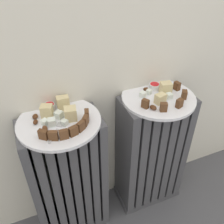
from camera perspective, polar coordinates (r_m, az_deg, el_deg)
name	(u,v)px	position (r m, az deg, el deg)	size (l,w,h in m)	color
radiator_left	(68,180)	(1.10, -9.92, -15.00)	(0.31, 0.16, 0.60)	#47474C
radiator_right	(151,153)	(1.19, 8.91, -9.35)	(0.31, 0.16, 0.60)	#47474C
plate_left	(59,122)	(0.88, -12.01, -2.20)	(0.29, 0.29, 0.01)	white
plate_right	(158,98)	(1.00, 10.56, 3.23)	(0.29, 0.29, 0.01)	white
dark_cake_slice_left_0	(43,135)	(0.80, -15.45, -5.01)	(0.03, 0.01, 0.03)	#56351E
dark_cake_slice_left_1	(53,136)	(0.79, -13.29, -5.29)	(0.03, 0.01, 0.03)	#56351E
dark_cake_slice_left_2	(64,134)	(0.79, -10.97, -5.06)	(0.03, 0.01, 0.03)	#56351E
dark_cake_slice_left_3	(73,131)	(0.80, -8.81, -4.34)	(0.03, 0.01, 0.03)	#56351E
dark_cake_slice_left_4	(81,126)	(0.81, -7.12, -3.24)	(0.03, 0.01, 0.03)	#56351E
dark_cake_slice_left_5	(86,120)	(0.83, -6.08, -1.93)	(0.03, 0.01, 0.03)	#56351E
dark_cake_slice_left_6	(87,115)	(0.86, -5.78, -0.60)	(0.03, 0.01, 0.03)	#56351E
marble_cake_slice_left_0	(63,103)	(0.91, -11.12, 2.02)	(0.04, 0.03, 0.05)	beige
marble_cake_slice_left_1	(47,111)	(0.89, -14.67, 0.22)	(0.04, 0.03, 0.04)	beige
marble_cake_slice_left_2	(71,114)	(0.86, -9.46, -0.39)	(0.04, 0.04, 0.05)	beige
turkish_delight_left_0	(59,115)	(0.88, -12.06, -0.62)	(0.02, 0.02, 0.02)	white
turkish_delight_left_1	(65,123)	(0.85, -10.79, -2.41)	(0.02, 0.02, 0.02)	white
turkish_delight_left_2	(45,122)	(0.86, -15.12, -2.29)	(0.02, 0.02, 0.02)	white
turkish_delight_left_3	(52,122)	(0.85, -13.61, -2.26)	(0.02, 0.02, 0.02)	white
medjool_date_left_0	(35,116)	(0.90, -17.17, -0.97)	(0.02, 0.02, 0.01)	#4C2814
medjool_date_left_1	(35,122)	(0.88, -17.10, -2.18)	(0.02, 0.02, 0.01)	#4C2814
medjool_date_left_2	(45,129)	(0.84, -15.09, -3.67)	(0.03, 0.02, 0.01)	#4C2814
jam_bowl_left	(50,107)	(0.92, -14.02, 1.20)	(0.04, 0.04, 0.03)	white
dark_cake_slice_right_0	(145,104)	(0.91, 7.63, 1.91)	(0.02, 0.02, 0.03)	#56351E
dark_cake_slice_right_1	(164,107)	(0.91, 11.72, 1.10)	(0.02, 0.02, 0.03)	#56351E
dark_cake_slice_right_2	(180,103)	(0.94, 15.18, 1.94)	(0.02, 0.02, 0.03)	#56351E
dark_cake_slice_right_3	(184,95)	(1.00, 16.20, 3.84)	(0.02, 0.02, 0.03)	#56351E
dark_cake_slice_right_4	(177,86)	(1.05, 14.63, 5.79)	(0.02, 0.02, 0.03)	#56351E
marble_cake_slice_right_0	(166,88)	(1.01, 12.19, 5.37)	(0.04, 0.03, 0.05)	beige
marble_cake_slice_right_1	(160,99)	(0.95, 10.99, 3.00)	(0.04, 0.03, 0.04)	beige
turkish_delight_right_0	(143,95)	(0.98, 7.10, 3.98)	(0.02, 0.02, 0.02)	white
turkish_delight_right_1	(149,92)	(1.00, 8.45, 4.57)	(0.02, 0.02, 0.02)	white
turkish_delight_right_2	(169,96)	(0.99, 12.96, 3.61)	(0.02, 0.02, 0.02)	white
medjool_date_right_0	(181,102)	(0.97, 15.42, 2.28)	(0.02, 0.02, 0.02)	#4C2814
medjool_date_right_1	(146,89)	(1.02, 7.77, 5.19)	(0.02, 0.01, 0.02)	#4C2814
medjool_date_right_2	(153,107)	(0.91, 9.40, 1.03)	(0.03, 0.02, 0.02)	#4C2814
medjool_date_right_3	(170,87)	(1.05, 13.03, 5.69)	(0.03, 0.02, 0.02)	#4C2814
jam_bowl_right	(154,86)	(1.03, 9.67, 5.85)	(0.04, 0.04, 0.02)	white
fork	(56,131)	(0.83, -12.60, -4.24)	(0.07, 0.09, 0.00)	#B7B7BC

